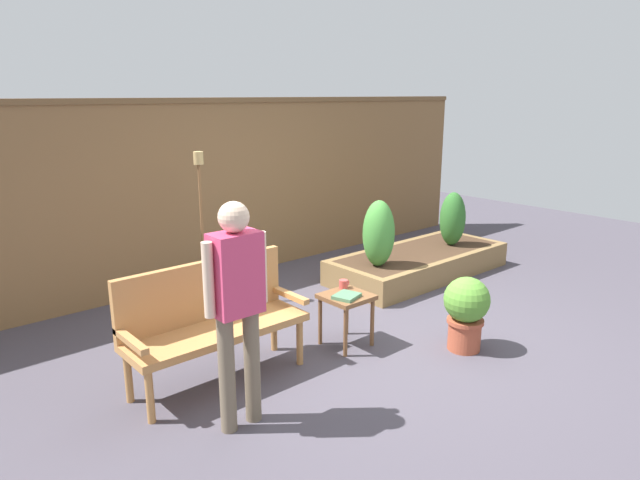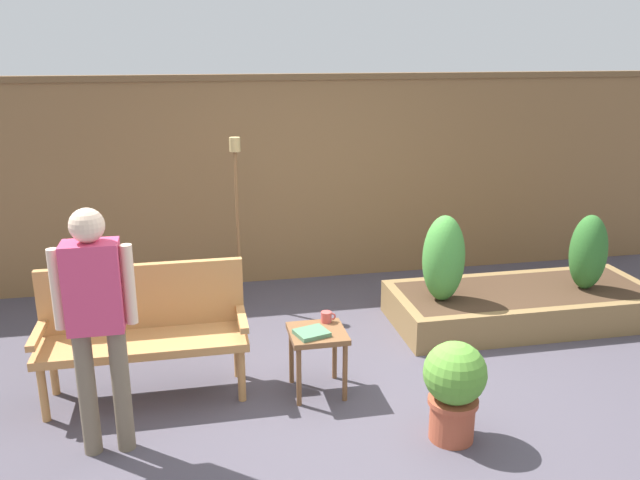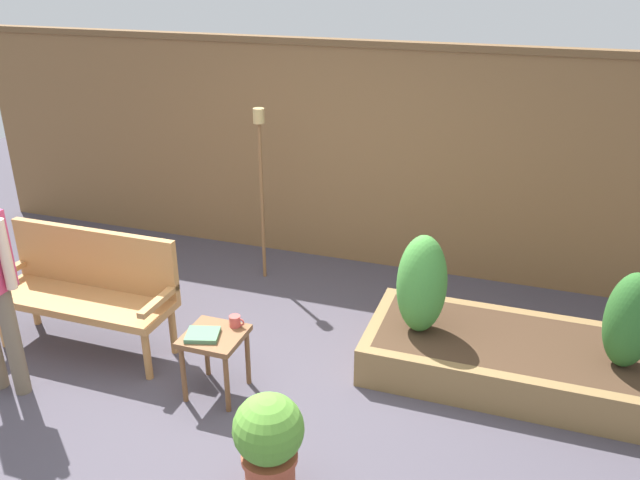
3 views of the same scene
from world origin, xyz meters
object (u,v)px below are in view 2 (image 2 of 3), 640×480
Objects in this scene: tiki_torch at (237,192)px; side_table at (317,342)px; cup_on_table at (327,317)px; potted_boxwood at (454,385)px; garden_bench at (144,322)px; shrub_near_bench at (444,258)px; person_by_bench at (96,312)px; book_on_table at (312,333)px; shrub_far_corner at (588,252)px.

side_table is at bearing -77.02° from tiki_torch.
cup_on_table is 1.10m from potted_boxwood.
shrub_near_bench is at bearing 12.41° from garden_bench.
person_by_bench is (-1.00, -2.22, -0.19)m from tiki_torch.
book_on_table is 1.97m from tiki_torch.
garden_bench is at bearing -171.97° from shrub_far_corner.
tiki_torch reaches higher than potted_boxwood.
tiki_torch reaches higher than garden_bench.
cup_on_table is at bearing -5.22° from garden_bench.
shrub_far_corner is at bearing -17.67° from tiki_torch.
book_on_table is 1.59m from shrub_near_bench.
tiki_torch is at bearing 65.70° from person_by_bench.
cup_on_table is (1.31, -0.12, -0.02)m from garden_bench.
garden_bench reaches higher than side_table.
potted_boxwood is at bearing -65.83° from tiki_torch.
book_on_table is at bearing -162.33° from shrub_far_corner.
side_table is (1.21, -0.26, -0.15)m from garden_bench.
shrub_far_corner is at bearing 14.59° from cup_on_table.
tiki_torch is 1.05× the size of person_by_bench.
garden_bench is 2.16× the size of potted_boxwood.
garden_bench is 0.83m from person_by_bench.
person_by_bench is (-2.14, 0.31, 0.55)m from potted_boxwood.
cup_on_table is at bearing 125.15° from potted_boxwood.
tiki_torch reaches higher than book_on_table.
shrub_far_corner is (1.92, 1.56, 0.27)m from potted_boxwood.
side_table is at bearing 30.15° from book_on_table.
person_by_bench reaches higher than shrub_far_corner.
garden_bench is 1.20m from book_on_table.
tiki_torch is (-0.51, 1.64, 0.60)m from cup_on_table.
book_on_table is at bearing -79.00° from tiki_torch.
shrub_far_corner is (2.70, 0.86, 0.15)m from book_on_table.
potted_boxwood is (0.73, -0.76, -0.02)m from side_table.
shrub_far_corner reaches higher than side_table.
shrub_near_bench reaches higher than side_table.
garden_bench reaches higher than cup_on_table.
shrub_near_bench reaches higher than cup_on_table.
person_by_bench is (-0.20, -0.70, 0.39)m from garden_bench.
person_by_bench is at bearing -114.30° from tiki_torch.
tiki_torch is at bearing 149.81° from shrub_near_bench.
garden_bench is at bearing 167.93° from side_table.
side_table is 0.63× the size of shrub_near_bench.
potted_boxwood is 0.88× the size of shrub_near_bench.
shrub_far_corner is (1.38, 0.00, -0.03)m from shrub_near_bench.
potted_boxwood is at bearing -27.62° from garden_bench.
potted_boxwood is (1.94, -1.01, -0.17)m from garden_bench.
shrub_far_corner is (3.86, 0.55, 0.10)m from garden_bench.
garden_bench reaches higher than potted_boxwood.
person_by_bench is at bearing -158.84° from cup_on_table.
cup_on_table is 0.15× the size of shrub_near_bench.
shrub_far_corner is at bearing 0.86° from book_on_table.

